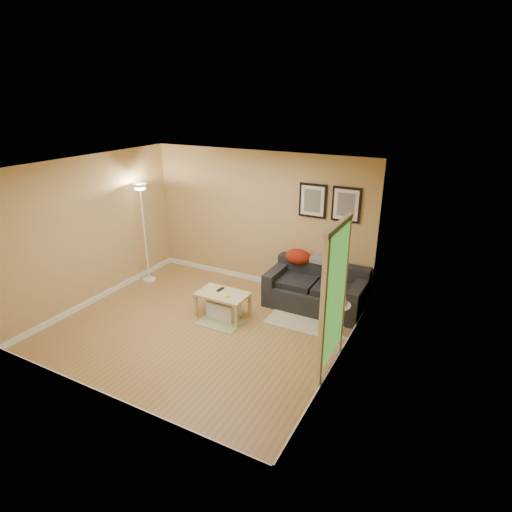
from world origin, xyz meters
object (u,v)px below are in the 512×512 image
Objects in this scene: coffee_table at (223,305)px; storage_bin at (224,309)px; floor_lamp at (145,236)px; sofa at (316,287)px; side_table at (337,321)px; book_stack at (340,302)px.

coffee_table is 0.07m from storage_bin.
sofa is at bearing 8.64° from floor_lamp.
side_table is at bearing 8.82° from storage_bin.
side_table is 0.29× the size of floor_lamp.
sofa is 1.04m from book_stack.
storage_bin is 1.90m from side_table.
side_table reaches higher than storage_bin.
storage_bin is at bearing -14.59° from floor_lamp.
side_table is (1.91, 0.27, 0.07)m from coffee_table.
sofa is at bearing 60.95° from coffee_table.
coffee_table is at bearing -171.96° from side_table.
storage_bin is 1.96m from book_stack.
floor_lamp reaches higher than storage_bin.
storage_bin is at bearing -139.03° from sofa.
sofa is 1.99× the size of coffee_table.
side_table is 4.08m from floor_lamp.
coffee_table is at bearing -140.39° from sofa.
floor_lamp is (-2.11, 0.54, 0.73)m from coffee_table.
book_stack is at bearing 29.54° from coffee_table.
storage_bin is at bearing -9.51° from coffee_table.
book_stack is (0.01, 0.01, 0.32)m from side_table.
storage_bin is (0.04, -0.02, -0.06)m from coffee_table.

